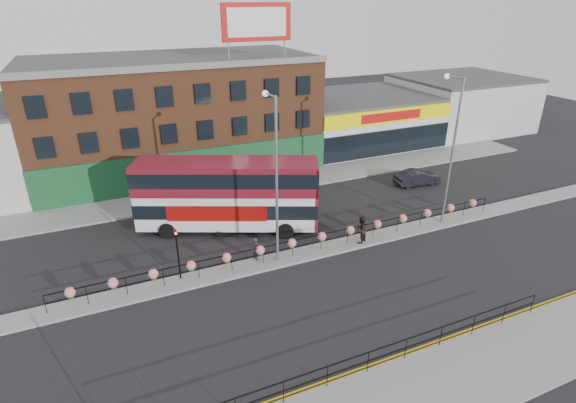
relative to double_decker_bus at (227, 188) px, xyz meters
name	(u,v)px	position (x,y,z in m)	size (l,w,h in m)	color
ground	(307,255)	(3.47, -5.45, -3.10)	(120.00, 120.00, 0.00)	black
south_pavement	(432,390)	(3.47, -17.45, -3.03)	(60.00, 4.00, 0.15)	gray
north_pavement	(246,187)	(3.47, 6.55, -3.03)	(60.00, 4.00, 0.15)	gray
median	(307,254)	(3.47, -5.45, -3.03)	(60.00, 1.60, 0.15)	gray
yellow_line_inner	(399,355)	(3.47, -15.15, -3.10)	(60.00, 0.10, 0.01)	gold
yellow_line_outer	(401,357)	(3.47, -15.33, -3.10)	(60.00, 0.10, 0.01)	gold
brick_building	(175,114)	(-0.53, 14.51, 2.02)	(25.00, 12.21, 10.30)	brown
supermarket	(358,119)	(19.47, 14.46, -0.45)	(15.00, 12.25, 5.30)	silver
warehouse_east	(460,103)	(34.22, 14.55, 0.05)	(14.50, 12.00, 6.30)	#AFAFAA
billboard	(257,22)	(5.97, 9.54, 10.08)	(6.00, 0.29, 4.40)	#AC0E0C
median_railing	(307,240)	(3.47, -5.45, -2.06)	(30.04, 0.56, 1.23)	black
south_railing	(368,357)	(1.47, -15.55, -2.14)	(20.04, 0.05, 1.12)	black
double_decker_bus	(227,188)	(0.00, 0.00, 0.00)	(12.58, 7.75, 5.05)	silver
car	(417,178)	(17.50, 1.26, -2.44)	(4.16, 1.80, 1.33)	black
pedestrian_a	(256,249)	(0.21, -4.90, -2.18)	(0.51, 0.64, 1.54)	#24232B
pedestrian_b	(361,230)	(7.31, -5.69, -2.01)	(1.15, 1.08, 1.88)	black
lamp_column_west	(275,168)	(1.40, -5.25, 3.10)	(0.37, 1.79, 10.21)	gray
lamp_column_east	(452,140)	(14.37, -5.25, 3.16)	(0.37, 1.81, 10.32)	gray
traffic_light_median	(177,244)	(-4.53, -5.05, -0.63)	(0.15, 0.28, 3.65)	black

